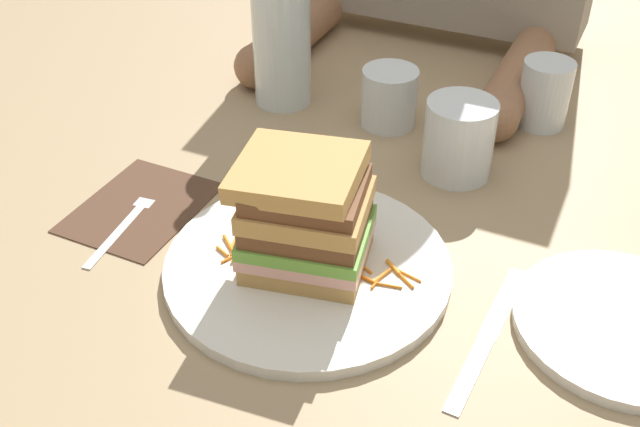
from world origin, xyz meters
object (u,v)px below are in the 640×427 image
object	(u,v)px
main_plate	(307,267)
sandwich	(306,217)
water_bottle	(281,14)
fork	(130,216)
side_plate	(623,324)
empty_tumbler_0	(389,97)
napkin_dark	(141,207)
juice_glass	(458,143)
knife	(486,339)
empty_tumbler_1	(544,94)

from	to	relation	value
main_plate	sandwich	distance (m)	0.06
main_plate	water_bottle	distance (m)	0.38
sandwich	water_bottle	xyz separation A→B (m)	(-0.19, 0.31, 0.06)
fork	side_plate	distance (m)	0.51
water_bottle	side_plate	size ratio (longest dim) A/B	1.43
fork	empty_tumbler_0	distance (m)	0.36
side_plate	empty_tumbler_0	bearing A→B (deg)	141.72
sandwich	napkin_dark	xyz separation A→B (m)	(-0.21, 0.02, -0.07)
main_plate	napkin_dark	size ratio (longest dim) A/B	1.81
sandwich	juice_glass	xyz separation A→B (m)	(0.08, 0.24, -0.03)
empty_tumbler_0	side_plate	distance (m)	0.42
knife	side_plate	bearing A→B (deg)	31.32
empty_tumbler_1	napkin_dark	bearing A→B (deg)	-133.90
empty_tumbler_0	empty_tumbler_1	distance (m)	0.20
napkin_dark	side_plate	xyz separation A→B (m)	(0.51, 0.03, 0.00)
main_plate	empty_tumbler_1	distance (m)	0.42
empty_tumbler_1	fork	bearing A→B (deg)	-132.06
main_plate	side_plate	xyz separation A→B (m)	(0.30, 0.05, -0.00)
main_plate	knife	size ratio (longest dim) A/B	1.42
side_plate	knife	bearing A→B (deg)	-148.68
juice_glass	side_plate	xyz separation A→B (m)	(0.21, -0.18, -0.03)
fork	side_plate	world-z (taller)	side_plate
water_bottle	empty_tumbler_1	bearing A→B (deg)	14.55
juice_glass	empty_tumbler_1	bearing A→B (deg)	67.40
sandwich	fork	xyz separation A→B (m)	(-0.21, -0.00, -0.06)
sandwich	knife	size ratio (longest dim) A/B	0.68
napkin_dark	empty_tumbler_1	world-z (taller)	empty_tumbler_1
juice_glass	empty_tumbler_1	size ratio (longest dim) A/B	1.07
empty_tumbler_0	side_plate	xyz separation A→B (m)	(0.33, -0.26, -0.03)
sandwich	fork	size ratio (longest dim) A/B	0.82
fork	water_bottle	xyz separation A→B (m)	(0.03, 0.31, 0.12)
main_plate	water_bottle	world-z (taller)	water_bottle
main_plate	empty_tumbler_1	size ratio (longest dim) A/B	3.29
napkin_dark	empty_tumbler_0	bearing A→B (deg)	58.03
water_bottle	empty_tumbler_0	bearing A→B (deg)	0.82
napkin_dark	sandwich	bearing A→B (deg)	-4.82
side_plate	juice_glass	bearing A→B (deg)	139.36
fork	side_plate	size ratio (longest dim) A/B	0.84
main_plate	knife	bearing A→B (deg)	-4.55
main_plate	side_plate	bearing A→B (deg)	9.90
water_bottle	juice_glass	bearing A→B (deg)	-15.25
juice_glass	water_bottle	xyz separation A→B (m)	(-0.27, 0.07, 0.08)
fork	empty_tumbler_1	size ratio (longest dim) A/B	1.92
napkin_dark	fork	world-z (taller)	fork
fork	juice_glass	size ratio (longest dim) A/B	1.80
fork	main_plate	bearing A→B (deg)	1.02
side_plate	fork	bearing A→B (deg)	-173.79
main_plate	juice_glass	world-z (taller)	juice_glass
napkin_dark	juice_glass	xyz separation A→B (m)	(0.30, 0.22, 0.04)
knife	juice_glass	world-z (taller)	juice_glass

